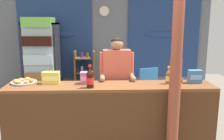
% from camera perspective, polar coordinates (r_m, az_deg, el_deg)
% --- Properties ---
extents(ground_plane, '(8.16, 8.16, 0.00)m').
position_cam_1_polar(ground_plane, '(4.38, -2.47, -12.86)').
color(ground_plane, slate).
extents(back_wall_curtained, '(5.28, 0.22, 2.78)m').
position_cam_1_polar(back_wall_curtained, '(5.93, -2.19, 7.77)').
color(back_wall_curtained, slate).
rests_on(back_wall_curtained, ground).
extents(stall_counter, '(2.90, 0.51, 0.93)m').
position_cam_1_polar(stall_counter, '(3.38, -0.43, -10.00)').
color(stall_counter, brown).
rests_on(stall_counter, ground).
extents(timber_post, '(0.17, 0.15, 2.68)m').
position_cam_1_polar(timber_post, '(3.06, 14.91, 1.35)').
color(timber_post, brown).
rests_on(timber_post, ground).
extents(drink_fridge, '(0.71, 0.75, 1.89)m').
position_cam_1_polar(drink_fridge, '(5.51, -16.26, 2.99)').
color(drink_fridge, '#232328').
rests_on(drink_fridge, ground).
extents(bottle_shelf_rack, '(0.48, 0.28, 1.13)m').
position_cam_1_polar(bottle_shelf_rack, '(5.72, -6.42, -0.89)').
color(bottle_shelf_rack, brown).
rests_on(bottle_shelf_rack, ground).
extents(plastic_lawn_chair, '(0.56, 0.56, 0.86)m').
position_cam_1_polar(plastic_lawn_chair, '(5.19, 7.89, -3.30)').
color(plastic_lawn_chair, '#3884D6').
rests_on(plastic_lawn_chair, ground).
extents(shopkeeper, '(0.54, 0.42, 1.55)m').
position_cam_1_polar(shopkeeper, '(3.79, 1.14, -1.03)').
color(shopkeeper, '#28282D').
rests_on(shopkeeper, ground).
extents(soda_bottle_cola, '(0.10, 0.10, 0.31)m').
position_cam_1_polar(soda_bottle_cola, '(3.20, -5.21, -1.91)').
color(soda_bottle_cola, black).
rests_on(soda_bottle_cola, stall_counter).
extents(soda_bottle_iced_tea, '(0.07, 0.07, 0.25)m').
position_cam_1_polar(soda_bottle_iced_tea, '(3.49, 13.20, -1.48)').
color(soda_bottle_iced_tea, brown).
rests_on(soda_bottle_iced_tea, stall_counter).
extents(snack_box_wafer, '(0.17, 0.14, 0.17)m').
position_cam_1_polar(snack_box_wafer, '(3.44, -6.01, -1.84)').
color(snack_box_wafer, '#B76699').
rests_on(snack_box_wafer, stall_counter).
extents(snack_box_instant_noodle, '(0.24, 0.13, 0.17)m').
position_cam_1_polar(snack_box_instant_noodle, '(3.52, -14.23, -1.77)').
color(snack_box_instant_noodle, '#EAD14C').
rests_on(snack_box_instant_noodle, stall_counter).
extents(snack_box_biscuit, '(0.19, 0.11, 0.19)m').
position_cam_1_polar(snack_box_biscuit, '(3.65, 19.00, -1.47)').
color(snack_box_biscuit, '#3D75B7').
rests_on(snack_box_biscuit, stall_counter).
extents(pastry_tray, '(0.36, 0.36, 0.07)m').
position_cam_1_polar(pastry_tray, '(3.67, -20.17, -2.61)').
color(pastry_tray, '#BCBCC1').
rests_on(pastry_tray, stall_counter).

